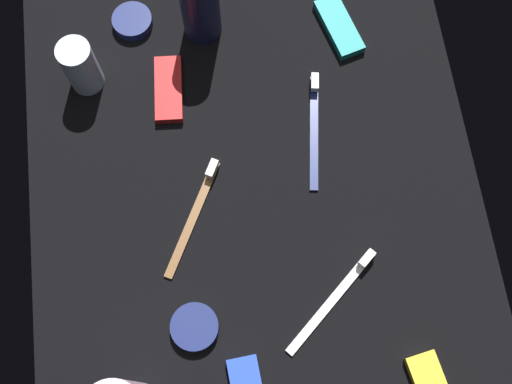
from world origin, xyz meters
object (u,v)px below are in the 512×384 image
object	(u,v)px
toothbrush_brown	(196,211)
toothbrush_white	(337,295)
snack_bar_red	(169,90)
cream_tin_left	(195,327)
deodorant_stick	(81,66)
cream_tin_right	(132,21)
snack_bar_teal	(339,27)
toothbrush_navy	(314,124)

from	to	relation	value
toothbrush_brown	toothbrush_white	world-z (taller)	same
snack_bar_red	cream_tin_left	size ratio (longest dim) A/B	1.62
deodorant_stick	snack_bar_red	xyz separation A→B (cm)	(3.39, 11.93, -3.86)
cream_tin_right	toothbrush_white	bearing A→B (deg)	27.80
snack_bar_teal	cream_tin_left	world-z (taller)	cream_tin_left
toothbrush_white	snack_bar_red	xyz separation A→B (cm)	(-33.48, -19.67, 0.14)
deodorant_stick	toothbrush_white	distance (cm)	48.72
snack_bar_red	toothbrush_white	bearing A→B (deg)	34.68
snack_bar_red	snack_bar_teal	bearing A→B (deg)	109.15
toothbrush_white	snack_bar_red	size ratio (longest dim) A/B	1.37
toothbrush_brown	snack_bar_teal	bearing A→B (deg)	136.54
toothbrush_brown	cream_tin_left	distance (cm)	16.17
toothbrush_brown	toothbrush_white	xyz separation A→B (cm)	(14.31, 17.67, 0.00)
toothbrush_white	snack_bar_red	bearing A→B (deg)	-149.56
toothbrush_navy	cream_tin_right	size ratio (longest dim) A/B	2.93
cream_tin_left	cream_tin_right	world-z (taller)	same
toothbrush_navy	snack_bar_red	size ratio (longest dim) A/B	1.73
snack_bar_teal	toothbrush_white	bearing A→B (deg)	-25.26
toothbrush_brown	toothbrush_navy	size ratio (longest dim) A/B	0.91
cream_tin_left	cream_tin_right	size ratio (longest dim) A/B	1.05
deodorant_stick	toothbrush_brown	size ratio (longest dim) A/B	0.56
toothbrush_brown	cream_tin_left	bearing A→B (deg)	-6.42
snack_bar_teal	toothbrush_brown	bearing A→B (deg)	-58.54
toothbrush_brown	snack_bar_teal	size ratio (longest dim) A/B	1.58
cream_tin_left	toothbrush_navy	bearing A→B (deg)	142.76
snack_bar_red	toothbrush_brown	bearing A→B (deg)	10.20
deodorant_stick	toothbrush_brown	xyz separation A→B (cm)	(22.55, 13.94, -4.00)
deodorant_stick	snack_bar_red	distance (cm)	12.99
deodorant_stick	snack_bar_teal	bearing A→B (deg)	95.57
deodorant_stick	snack_bar_red	bearing A→B (deg)	74.15
toothbrush_white	cream_tin_left	distance (cm)	19.56
deodorant_stick	snack_bar_teal	xyz separation A→B (cm)	(-3.80, 38.91, -3.86)
cream_tin_left	snack_bar_red	bearing A→B (deg)	-179.69
toothbrush_brown	snack_bar_red	xyz separation A→B (cm)	(-19.17, -2.00, 0.14)
toothbrush_brown	toothbrush_navy	xyz separation A→B (cm)	(-10.82, 18.63, 0.00)
snack_bar_red	cream_tin_left	bearing A→B (deg)	4.55
toothbrush_white	toothbrush_navy	size ratio (longest dim) A/B	0.79
snack_bar_teal	toothbrush_navy	bearing A→B (deg)	-37.30
toothbrush_brown	cream_tin_right	bearing A→B (deg)	-168.40
snack_bar_teal	snack_bar_red	world-z (taller)	same
toothbrush_brown	cream_tin_right	world-z (taller)	toothbrush_brown
deodorant_stick	toothbrush_navy	xyz separation A→B (cm)	(11.73, 32.56, -4.00)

